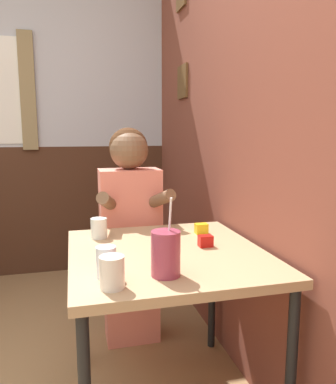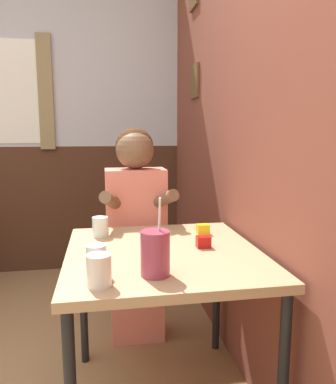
{
  "view_description": "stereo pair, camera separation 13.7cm",
  "coord_description": "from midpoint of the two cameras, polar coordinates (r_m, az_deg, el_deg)",
  "views": [
    {
      "loc": [
        0.51,
        -1.04,
        1.22
      ],
      "look_at": [
        0.93,
        0.61,
        0.95
      ],
      "focal_mm": 35.0,
      "sensor_mm": 36.0,
      "label": 1
    },
    {
      "loc": [
        0.64,
        -1.07,
        1.22
      ],
      "look_at": [
        0.93,
        0.61,
        0.95
      ],
      "focal_mm": 35.0,
      "sensor_mm": 36.0,
      "label": 2
    }
  ],
  "objects": [
    {
      "name": "back_wall",
      "position": [
        3.42,
        -24.76,
        10.53
      ],
      "size": [
        5.62,
        0.09,
        2.7
      ],
      "color": "silver",
      "rests_on": "ground_plane"
    },
    {
      "name": "cocktail_pitcher",
      "position": [
        1.32,
        -3.36,
        -9.36
      ],
      "size": [
        0.1,
        0.1,
        0.28
      ],
      "color": "#99384C",
      "rests_on": "main_table"
    },
    {
      "name": "glass_center",
      "position": [
        1.82,
        -12.63,
        -5.41
      ],
      "size": [
        0.08,
        0.08,
        0.09
      ],
      "color": "silver",
      "rests_on": "main_table"
    },
    {
      "name": "main_table",
      "position": [
        1.63,
        -2.63,
        -11.35
      ],
      "size": [
        0.81,
        0.87,
        0.73
      ],
      "color": "tan",
      "rests_on": "ground_plane"
    },
    {
      "name": "condiment_ketchup",
      "position": [
        1.65,
        3.37,
        -7.49
      ],
      "size": [
        0.06,
        0.04,
        0.05
      ],
      "color": "#B7140F",
      "rests_on": "main_table"
    },
    {
      "name": "person_seated",
      "position": [
        2.18,
        -7.56,
        -5.72
      ],
      "size": [
        0.42,
        0.41,
        1.25
      ],
      "color": "#EA7F6B",
      "rests_on": "ground_plane"
    },
    {
      "name": "brick_wall_right",
      "position": [
        2.33,
        4.82,
        12.23
      ],
      "size": [
        0.08,
        4.29,
        2.7
      ],
      "color": "brown",
      "rests_on": "ground_plane"
    },
    {
      "name": "glass_far_side",
      "position": [
        1.25,
        -11.72,
        -11.93
      ],
      "size": [
        0.08,
        0.08,
        0.11
      ],
      "color": "silver",
      "rests_on": "main_table"
    },
    {
      "name": "glass_near_pitcher",
      "position": [
        1.34,
        -12.35,
        -10.43
      ],
      "size": [
        0.07,
        0.07,
        0.11
      ],
      "color": "silver",
      "rests_on": "main_table"
    },
    {
      "name": "condiment_mustard",
      "position": [
        1.86,
        2.99,
        -5.61
      ],
      "size": [
        0.06,
        0.04,
        0.05
      ],
      "color": "yellow",
      "rests_on": "main_table"
    }
  ]
}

